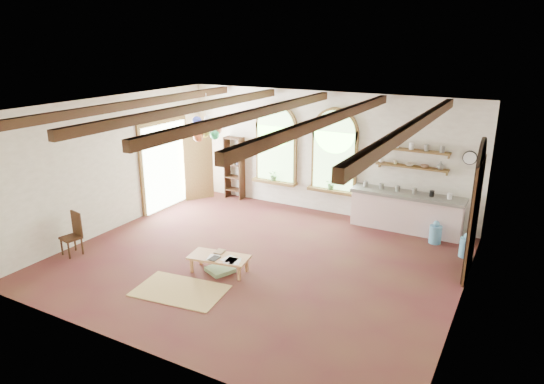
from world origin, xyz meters
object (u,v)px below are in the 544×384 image
Objects in this scene: kitchen_counter at (406,211)px; balloon_cluster at (207,128)px; coffee_table at (219,258)px; side_chair at (73,243)px.

kitchen_counter is 2.33× the size of balloon_cluster.
coffee_table is at bearing -51.38° from balloon_cluster.
kitchen_counter and side_chair have the same top height.
balloon_cluster is at bearing 69.51° from side_chair.
balloon_cluster is (-4.70, -1.52, 1.87)m from kitchen_counter.
side_chair is (-3.25, -0.83, -0.03)m from coffee_table.
kitchen_counter is at bearing 39.20° from side_chair.
side_chair reaches higher than coffee_table.
kitchen_counter is 2.11× the size of coffee_table.
balloon_cluster is (-2.00, 2.50, 2.05)m from coffee_table.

